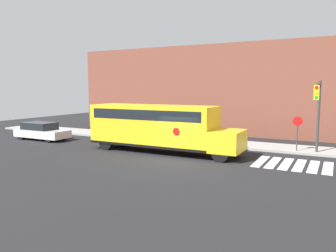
% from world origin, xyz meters
% --- Properties ---
extents(ground_plane, '(60.00, 60.00, 0.00)m').
position_xyz_m(ground_plane, '(0.00, 0.00, 0.00)').
color(ground_plane, black).
extents(sidewalk_strip, '(44.00, 3.00, 0.15)m').
position_xyz_m(sidewalk_strip, '(0.00, 6.50, 0.07)').
color(sidewalk_strip, '#9E9E99').
rests_on(sidewalk_strip, ground).
extents(building_backdrop, '(32.00, 4.00, 8.09)m').
position_xyz_m(building_backdrop, '(0.00, 13.00, 4.04)').
color(building_backdrop, brown).
rests_on(building_backdrop, ground).
extents(crosswalk_stripes, '(4.70, 3.20, 0.01)m').
position_xyz_m(crosswalk_stripes, '(6.66, 2.00, 0.00)').
color(crosswalk_stripes, white).
rests_on(crosswalk_stripes, ground).
extents(school_bus, '(10.29, 2.57, 3.07)m').
position_xyz_m(school_bus, '(-2.13, 1.80, 1.76)').
color(school_bus, yellow).
rests_on(school_bus, ground).
extents(parked_car, '(4.70, 1.80, 1.41)m').
position_xyz_m(parked_car, '(-13.07, 1.82, 0.70)').
color(parked_car, silver).
rests_on(parked_car, ground).
extents(stop_sign, '(0.61, 0.10, 2.39)m').
position_xyz_m(stop_sign, '(6.10, 5.56, 1.54)').
color(stop_sign, '#38383A').
rests_on(stop_sign, ground).
extents(traffic_light, '(0.28, 3.41, 4.67)m').
position_xyz_m(traffic_light, '(7.28, 4.55, 3.13)').
color(traffic_light, '#38383A').
rests_on(traffic_light, ground).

